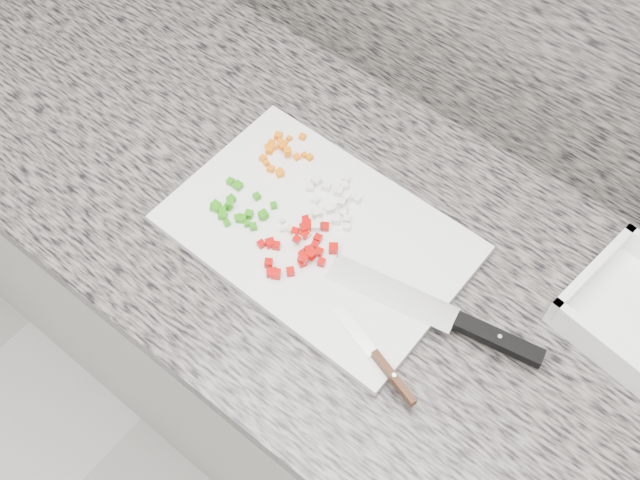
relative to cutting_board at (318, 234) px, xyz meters
The scene contains 10 objects.
cabinet 0.48m from the cutting_board, 21.23° to the left, with size 3.92×0.62×0.86m, color silver.
countertop 0.09m from the cutting_board, 21.23° to the left, with size 3.96×0.64×0.04m, color #645F58.
cutting_board is the anchor object (origin of this frame).
carrot_pile 0.16m from the cutting_board, 150.61° to the left, with size 0.08×0.09×0.02m.
onion_pile 0.05m from the cutting_board, 103.90° to the left, with size 0.10×0.11×0.02m.
green_pepper_pile 0.13m from the cutting_board, 158.52° to the right, with size 0.10×0.08×0.02m.
red_pepper_pile 0.05m from the cutting_board, 89.06° to the right, with size 0.10×0.13×0.02m.
garlic_pile 0.03m from the cutting_board, 153.29° to the right, with size 0.05×0.05×0.01m.
chef_knife 0.25m from the cutting_board, ahead, with size 0.32×0.09×0.02m.
paring_knife 0.23m from the cutting_board, 29.47° to the right, with size 0.17×0.06×0.02m.
Camera 1 is at (0.28, 0.96, 1.81)m, focal length 40.00 mm.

